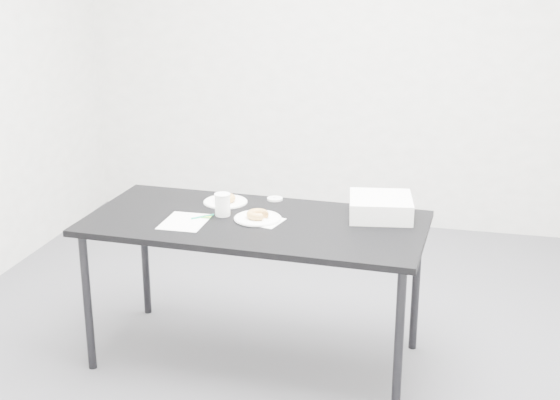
% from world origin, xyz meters
% --- Properties ---
extents(floor, '(4.00, 4.00, 0.00)m').
position_xyz_m(floor, '(0.00, 0.00, 0.00)').
color(floor, '#504F54').
rests_on(floor, ground).
extents(wall_back, '(4.00, 0.02, 2.70)m').
position_xyz_m(wall_back, '(0.00, 2.00, 1.35)').
color(wall_back, white).
rests_on(wall_back, floor).
extents(table, '(1.68, 0.84, 0.75)m').
position_xyz_m(table, '(-0.11, -0.19, 0.70)').
color(table, black).
rests_on(table, floor).
extents(scorecard, '(0.21, 0.26, 0.00)m').
position_xyz_m(scorecard, '(-0.44, -0.29, 0.75)').
color(scorecard, white).
rests_on(scorecard, table).
extents(logo_patch, '(0.04, 0.04, 0.00)m').
position_xyz_m(logo_patch, '(-0.35, -0.21, 0.76)').
color(logo_patch, green).
rests_on(logo_patch, scorecard).
extents(pen, '(0.09, 0.09, 0.01)m').
position_xyz_m(pen, '(-0.37, -0.22, 0.76)').
color(pen, '#0E9A72').
rests_on(pen, scorecard).
extents(napkin, '(0.19, 0.19, 0.00)m').
position_xyz_m(napkin, '(-0.06, -0.20, 0.76)').
color(napkin, white).
rests_on(napkin, table).
extents(plate_near, '(0.23, 0.23, 0.01)m').
position_xyz_m(plate_near, '(-0.10, -0.18, 0.76)').
color(plate_near, white).
rests_on(plate_near, napkin).
extents(donut_near, '(0.14, 0.14, 0.04)m').
position_xyz_m(donut_near, '(-0.10, -0.18, 0.78)').
color(donut_near, '#BE883C').
rests_on(donut_near, plate_near).
extents(plate_far, '(0.23, 0.23, 0.01)m').
position_xyz_m(plate_far, '(-0.33, 0.04, 0.76)').
color(plate_far, white).
rests_on(plate_far, table).
extents(donut_far, '(0.13, 0.13, 0.04)m').
position_xyz_m(donut_far, '(-0.33, 0.04, 0.78)').
color(donut_far, '#BE883C').
rests_on(donut_far, plate_far).
extents(coffee_cup, '(0.07, 0.07, 0.11)m').
position_xyz_m(coffee_cup, '(-0.29, -0.16, 0.81)').
color(coffee_cup, white).
rests_on(coffee_cup, table).
extents(cup_lid, '(0.08, 0.08, 0.01)m').
position_xyz_m(cup_lid, '(-0.09, 0.14, 0.76)').
color(cup_lid, white).
rests_on(cup_lid, table).
extents(bakery_box, '(0.35, 0.35, 0.10)m').
position_xyz_m(bakery_box, '(0.48, 0.01, 0.80)').
color(bakery_box, white).
rests_on(bakery_box, table).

